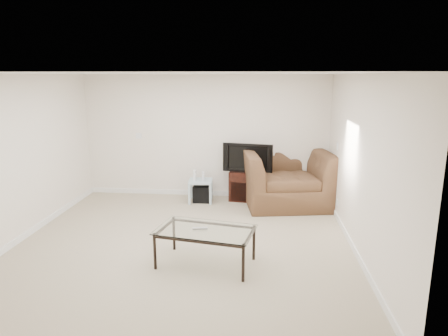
# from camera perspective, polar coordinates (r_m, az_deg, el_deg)

# --- Properties ---
(floor) EXTENTS (5.00, 5.00, 0.00)m
(floor) POSITION_cam_1_polar(r_m,az_deg,el_deg) (6.17, -5.75, -10.62)
(floor) COLOR tan
(floor) RESTS_ON ground
(ceiling) EXTENTS (5.00, 5.00, 0.00)m
(ceiling) POSITION_cam_1_polar(r_m,az_deg,el_deg) (5.65, -6.34, 13.28)
(ceiling) COLOR white
(ceiling) RESTS_ON ground
(wall_back) EXTENTS (5.00, 0.02, 2.50)m
(wall_back) POSITION_cam_1_polar(r_m,az_deg,el_deg) (8.21, -2.65, 4.50)
(wall_back) COLOR silver
(wall_back) RESTS_ON ground
(wall_left) EXTENTS (0.02, 5.00, 2.50)m
(wall_left) POSITION_cam_1_polar(r_m,az_deg,el_deg) (6.73, -27.41, 1.13)
(wall_left) COLOR silver
(wall_left) RESTS_ON ground
(wall_right) EXTENTS (0.02, 5.00, 2.50)m
(wall_right) POSITION_cam_1_polar(r_m,az_deg,el_deg) (5.84, 18.80, 0.29)
(wall_right) COLOR silver
(wall_right) RESTS_ON ground
(plate_back) EXTENTS (0.12, 0.02, 0.12)m
(plate_back) POSITION_cam_1_polar(r_m,az_deg,el_deg) (8.50, -12.08, 4.52)
(plate_back) COLOR white
(plate_back) RESTS_ON wall_back
(plate_right_switch) EXTENTS (0.02, 0.09, 0.13)m
(plate_right_switch) POSITION_cam_1_polar(r_m,az_deg,el_deg) (7.37, 15.90, 3.03)
(plate_right_switch) COLOR white
(plate_right_switch) RESTS_ON wall_right
(plate_right_outlet) EXTENTS (0.02, 0.08, 0.12)m
(plate_right_outlet) POSITION_cam_1_polar(r_m,az_deg,el_deg) (7.31, 15.85, -4.74)
(plate_right_outlet) COLOR white
(plate_right_outlet) RESTS_ON wall_right
(tv_stand) EXTENTS (0.78, 0.59, 0.60)m
(tv_stand) POSITION_cam_1_polar(r_m,az_deg,el_deg) (8.12, 3.51, -2.46)
(tv_stand) COLOR black
(tv_stand) RESTS_ON floor
(dvd_player) EXTENTS (0.46, 0.35, 0.06)m
(dvd_player) POSITION_cam_1_polar(r_m,az_deg,el_deg) (8.03, 3.49, -1.15)
(dvd_player) COLOR black
(dvd_player) RESTS_ON tv_stand
(television) EXTENTS (0.95, 0.35, 0.57)m
(television) POSITION_cam_1_polar(r_m,az_deg,el_deg) (7.95, 3.54, 1.58)
(television) COLOR black
(television) RESTS_ON tv_stand
(side_table) EXTENTS (0.49, 0.49, 0.44)m
(side_table) POSITION_cam_1_polar(r_m,az_deg,el_deg) (8.01, -3.36, -3.27)
(side_table) COLOR #A4BBCA
(side_table) RESTS_ON floor
(subwoofer) EXTENTS (0.35, 0.35, 0.34)m
(subwoofer) POSITION_cam_1_polar(r_m,az_deg,el_deg) (8.05, -3.15, -3.67)
(subwoofer) COLOR black
(subwoofer) RESTS_ON floor
(game_console) EXTENTS (0.05, 0.15, 0.20)m
(game_console) POSITION_cam_1_polar(r_m,az_deg,el_deg) (7.92, -4.20, -1.07)
(game_console) COLOR white
(game_console) RESTS_ON side_table
(game_case) EXTENTS (0.06, 0.13, 0.17)m
(game_case) POSITION_cam_1_polar(r_m,az_deg,el_deg) (7.91, -3.00, -1.17)
(game_case) COLOR silver
(game_case) RESTS_ON side_table
(recliner) EXTENTS (1.78, 1.30, 1.42)m
(recliner) POSITION_cam_1_polar(r_m,az_deg,el_deg) (7.81, 8.91, -0.12)
(recliner) COLOR #4C2C1E
(recliner) RESTS_ON floor
(coffee_table) EXTENTS (1.38, 0.94, 0.50)m
(coffee_table) POSITION_cam_1_polar(r_m,az_deg,el_deg) (5.41, -2.64, -11.19)
(coffee_table) COLOR black
(coffee_table) RESTS_ON floor
(remote) EXTENTS (0.20, 0.09, 0.02)m
(remote) POSITION_cam_1_polar(r_m,az_deg,el_deg) (5.32, -3.44, -8.60)
(remote) COLOR #B2B2B7
(remote) RESTS_ON coffee_table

